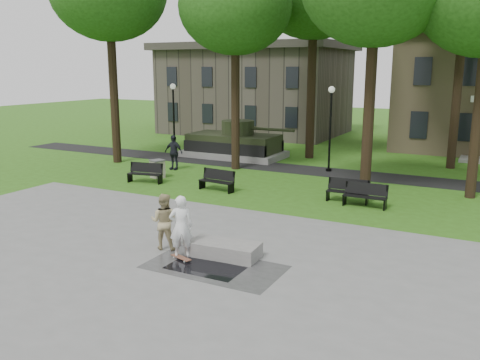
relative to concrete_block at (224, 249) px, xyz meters
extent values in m
plane|color=#2F5915|center=(-1.80, 2.05, -0.24)|extent=(120.00, 120.00, 0.00)
cube|color=gray|center=(-1.80, -2.95, -0.23)|extent=(22.00, 16.00, 0.02)
cube|color=black|center=(-1.80, 14.05, -0.24)|extent=(44.00, 2.60, 0.01)
cube|color=#4C443D|center=(-12.80, 28.55, 3.35)|extent=(15.00, 10.00, 7.20)
cylinder|color=black|center=(-13.80, 11.05, 4.24)|extent=(0.52, 0.52, 8.96)
cylinder|color=black|center=(-6.30, 12.55, 3.75)|extent=(0.48, 0.48, 8.00)
ellipsoid|color=#1B440F|center=(-6.30, 12.55, 8.76)|extent=(6.20, 6.20, 5.27)
cylinder|color=black|center=(1.70, 10.55, 3.92)|extent=(0.50, 0.50, 8.32)
cylinder|color=black|center=(6.20, 11.55, 3.59)|extent=(0.46, 0.46, 7.68)
cylinder|color=black|center=(-3.80, 18.05, 4.39)|extent=(0.54, 0.54, 9.28)
cylinder|color=black|center=(4.70, 18.55, 4.08)|extent=(0.50, 0.50, 8.64)
cylinder|color=black|center=(-11.80, 14.35, 1.96)|extent=(0.12, 0.12, 4.40)
sphere|color=silver|center=(-11.80, 14.35, 4.30)|extent=(0.36, 0.36, 0.36)
cylinder|color=black|center=(-11.80, 14.35, -0.16)|extent=(0.32, 0.32, 0.16)
cylinder|color=black|center=(-1.30, 14.35, 1.96)|extent=(0.12, 0.12, 4.40)
sphere|color=silver|center=(-1.30, 14.35, 4.30)|extent=(0.36, 0.36, 0.36)
cylinder|color=black|center=(-1.30, 14.35, -0.16)|extent=(0.32, 0.32, 0.16)
cube|color=gray|center=(-8.30, 16.05, -0.04)|extent=(6.50, 3.40, 0.40)
cube|color=#242C17|center=(-8.30, 16.05, 0.70)|extent=(5.80, 2.80, 1.10)
cube|color=black|center=(-8.30, 14.70, 0.51)|extent=(5.80, 0.35, 0.70)
cube|color=black|center=(-8.30, 17.40, 0.51)|extent=(5.80, 0.35, 0.70)
cylinder|color=#242C17|center=(-8.00, 16.05, 1.71)|extent=(2.10, 2.10, 0.90)
cylinder|color=#242C17|center=(-5.70, 16.05, 1.71)|extent=(3.20, 0.18, 0.18)
cube|color=black|center=(-0.03, -1.08, -0.22)|extent=(2.20, 1.20, 0.00)
cube|color=gray|center=(0.00, 0.00, 0.00)|extent=(2.27, 1.17, 0.45)
cube|color=brown|center=(-1.02, -0.84, -0.19)|extent=(0.80, 0.43, 0.07)
imported|color=white|center=(-1.12, -0.66, 0.75)|extent=(0.85, 0.79, 1.95)
imported|color=tan|center=(-2.03, -0.27, 0.68)|extent=(1.03, 0.90, 1.82)
imported|color=black|center=(-9.33, 10.72, 0.75)|extent=(1.18, 0.50, 1.99)
cube|color=black|center=(-8.65, 7.18, 0.21)|extent=(1.85, 0.76, 0.05)
cube|color=black|center=(-8.65, 7.40, 0.51)|extent=(1.80, 0.47, 0.50)
cube|color=black|center=(-9.50, 7.18, -0.02)|extent=(0.14, 0.45, 0.45)
cube|color=black|center=(-7.80, 7.18, -0.02)|extent=(0.14, 0.45, 0.45)
cube|color=black|center=(-4.56, 7.36, 0.21)|extent=(1.84, 0.64, 0.05)
cube|color=black|center=(-4.56, 7.58, 0.51)|extent=(1.81, 0.35, 0.50)
cube|color=black|center=(-5.41, 7.36, -0.02)|extent=(0.11, 0.45, 0.45)
cube|color=black|center=(-3.71, 7.36, -0.02)|extent=(0.11, 0.45, 0.45)
cube|color=black|center=(1.53, 8.18, 0.21)|extent=(1.82, 0.55, 0.05)
cube|color=black|center=(1.53, 8.40, 0.51)|extent=(1.81, 0.26, 0.50)
cube|color=black|center=(0.68, 8.18, -0.02)|extent=(0.09, 0.45, 0.45)
cube|color=black|center=(2.38, 8.18, -0.02)|extent=(0.09, 0.45, 0.45)
cube|color=black|center=(2.40, 7.71, 0.21)|extent=(1.80, 0.45, 0.05)
cube|color=black|center=(2.40, 7.93, 0.51)|extent=(1.80, 0.16, 0.50)
cube|color=black|center=(1.55, 7.71, -0.02)|extent=(0.06, 0.45, 0.45)
cube|color=black|center=(3.25, 7.71, -0.02)|extent=(0.06, 0.45, 0.45)
cube|color=#BAB199|center=(-8.81, 8.47, 0.21)|extent=(0.77, 0.77, 0.90)
cube|color=#4C4C4C|center=(-8.81, 8.47, 0.69)|extent=(0.85, 0.85, 0.06)
camera|label=1|loc=(7.29, -12.86, 5.45)|focal=38.00mm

